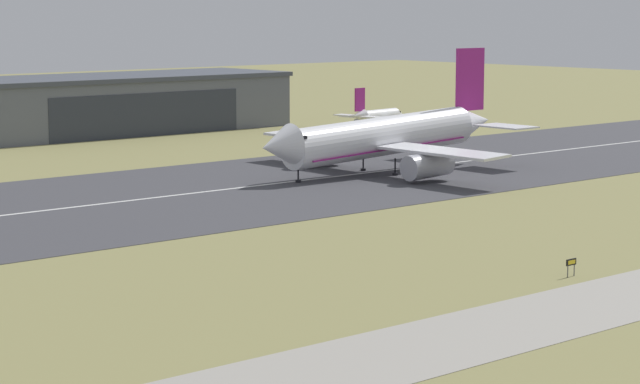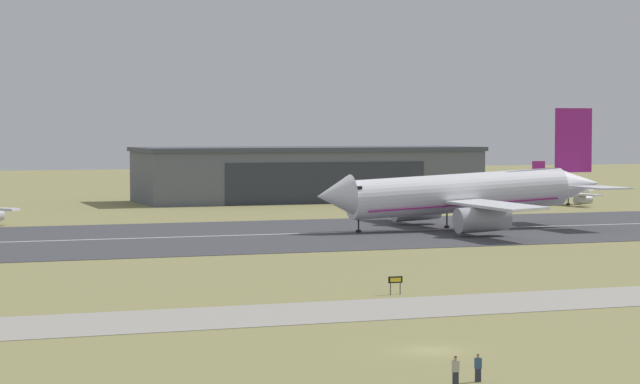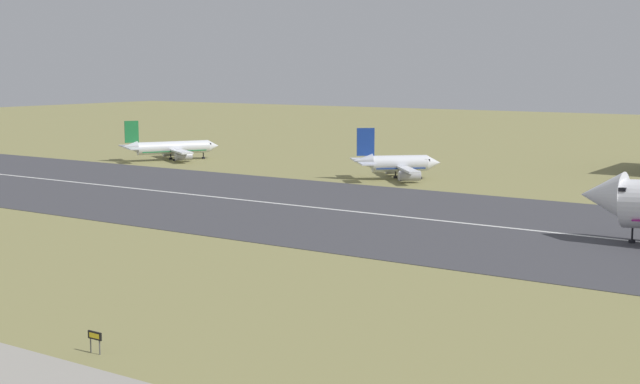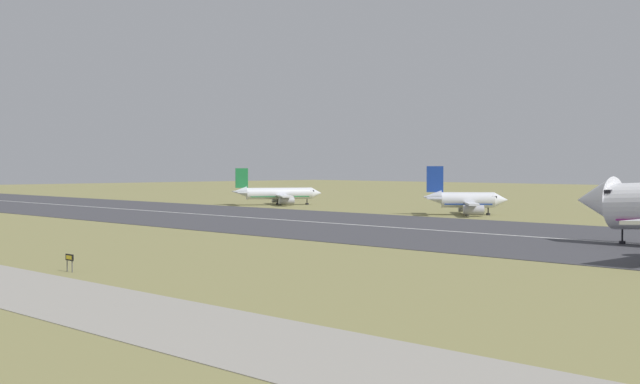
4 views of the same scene
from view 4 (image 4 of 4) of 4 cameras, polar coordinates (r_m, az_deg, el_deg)
name	(u,v)px [view 4 (image 4 of 4)]	position (r m, az deg, el deg)	size (l,w,h in m)	color
ground_plane	(184,251)	(107.94, -8.69, -3.78)	(720.80, 720.80, 0.00)	olive
runway_strip	(439,231)	(141.07, 7.60, -2.47)	(480.80, 54.59, 0.06)	#3D3D42
runway_centreline	(439,230)	(141.07, 7.60, -2.45)	(432.72, 0.70, 0.01)	silver
airplane_parked_west	(278,194)	(229.47, -2.71, -0.12)	(20.82, 23.32, 9.48)	silver
airplane_parked_centre	(466,200)	(185.47, 9.32, -0.54)	(19.13, 19.60, 10.08)	silver
runway_sign	(70,259)	(89.65, -15.74, -4.14)	(1.42, 0.14, 1.73)	#4C4C51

